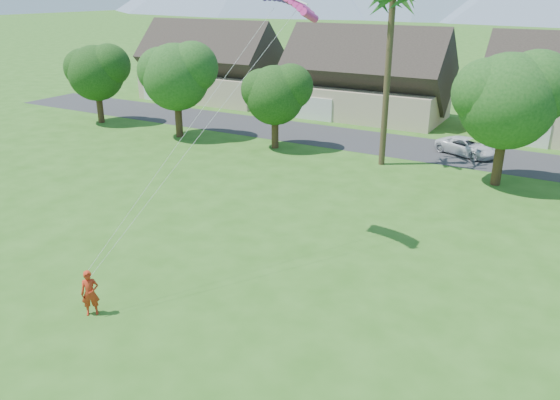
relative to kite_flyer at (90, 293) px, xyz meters
The scene contains 5 objects.
street 30.40m from the kite_flyer, 80.32° to the left, with size 90.00×7.00×0.01m, color #2D2D30.
kite_flyer is the anchor object (origin of this frame).
parked_car 30.99m from the kite_flyer, 75.14° to the left, with size 2.19×4.74×1.32m, color silver.
houses_row 39.43m from the kite_flyer, 81.81° to the left, with size 72.75×8.19×8.86m.
tree_row 24.52m from the kite_flyer, 80.56° to the left, with size 62.27×6.67×8.45m.
Camera 1 is at (10.43, -8.31, 11.97)m, focal length 35.00 mm.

